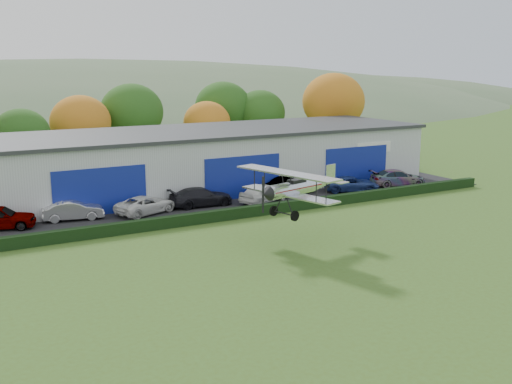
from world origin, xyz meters
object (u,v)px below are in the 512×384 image
car_7 (398,178)px  car_6 (352,184)px  car_1 (73,210)px  car_4 (264,193)px  car_2 (146,205)px  car_3 (201,197)px  car_5 (291,185)px  hangar (212,158)px  biplane (297,186)px

car_7 → car_6: bearing=108.0°
car_1 → car_7: 29.24m
car_1 → car_4: bearing=-86.7°
car_2 → car_6: size_ratio=1.00×
car_3 → car_6: car_3 is taller
car_5 → car_1: bearing=77.0°
car_2 → car_6: 18.64m
car_7 → car_1: bearing=104.8°
hangar → car_5: hangar is taller
hangar → car_5: (4.28, -6.85, -1.81)m
hangar → car_4: bearing=-85.1°
car_4 → car_7: bearing=-111.9°
biplane → car_3: bearing=81.1°
car_5 → biplane: biplane is taller
car_3 → car_7: car_7 is taller
car_5 → hangar: bearing=19.9°
car_1 → car_5: 18.48m
car_2 → car_4: car_4 is taller
hangar → car_7: size_ratio=7.88×
car_4 → car_6: (8.96, -0.13, -0.12)m
hangar → car_2: hangar is taller
car_6 → biplane: bearing=154.3°
car_2 → car_7: car_7 is taller
car_2 → car_6: car_2 is taller
car_4 → car_6: size_ratio=0.96×
car_2 → car_5: car_5 is taller
car_2 → car_5: bearing=-109.2°
car_3 → car_5: size_ratio=1.06×
car_5 → biplane: 14.64m
hangar → car_5: size_ratio=8.42×
car_1 → car_2: 5.30m
car_3 → biplane: size_ratio=0.67×
car_3 → car_4: 5.16m
car_3 → car_5: (8.58, 0.16, 0.05)m
car_7 → biplane: biplane is taller
car_6 → car_7: bearing=-66.2°
hangar → biplane: hangar is taller
car_3 → car_6: size_ratio=1.06×
car_1 → car_4: 15.00m
hangar → car_3: size_ratio=7.93×
hangar → car_1: bearing=-155.2°
hangar → car_7: 17.29m
car_1 → car_3: (9.89, -0.46, 0.03)m
car_4 → car_2: bearing=62.9°
car_3 → biplane: biplane is taller
hangar → biplane: bearing=-99.3°
hangar → car_3: 8.44m
car_5 → car_6: bearing=-118.1°
car_4 → car_5: car_5 is taller
car_4 → biplane: size_ratio=0.60×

